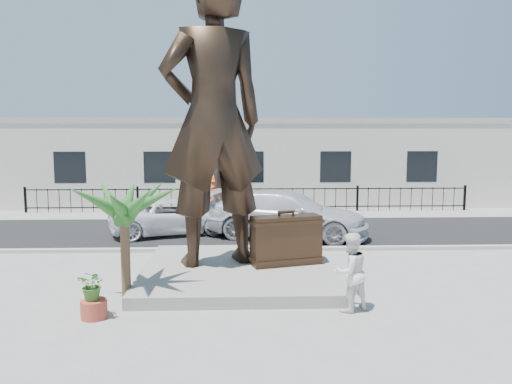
{
  "coord_description": "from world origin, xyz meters",
  "views": [
    {
      "loc": [
        -0.49,
        -11.92,
        3.98
      ],
      "look_at": [
        0.0,
        2.0,
        2.3
      ],
      "focal_mm": 35.0,
      "sensor_mm": 36.0,
      "label": 1
    }
  ],
  "objects_px": {
    "statue": "(213,120)",
    "suitcase": "(286,240)",
    "car_white": "(173,216)",
    "tourist": "(350,272)"
  },
  "relations": [
    {
      "from": "statue",
      "to": "suitcase",
      "type": "xyz_separation_m",
      "value": [
        2.01,
        -0.2,
        -3.33
      ]
    },
    {
      "from": "car_white",
      "to": "statue",
      "type": "bearing_deg",
      "value": -179.04
    },
    {
      "from": "tourist",
      "to": "car_white",
      "type": "distance_m",
      "value": 10.06
    },
    {
      "from": "tourist",
      "to": "car_white",
      "type": "relative_size",
      "value": 0.36
    },
    {
      "from": "suitcase",
      "to": "tourist",
      "type": "xyz_separation_m",
      "value": [
        1.15,
        -2.9,
        -0.1
      ]
    },
    {
      "from": "suitcase",
      "to": "tourist",
      "type": "relative_size",
      "value": 1.1
    },
    {
      "from": "tourist",
      "to": "car_white",
      "type": "height_order",
      "value": "tourist"
    },
    {
      "from": "tourist",
      "to": "statue",
      "type": "bearing_deg",
      "value": -71.13
    },
    {
      "from": "suitcase",
      "to": "car_white",
      "type": "bearing_deg",
      "value": 108.55
    },
    {
      "from": "statue",
      "to": "car_white",
      "type": "relative_size",
      "value": 1.65
    }
  ]
}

